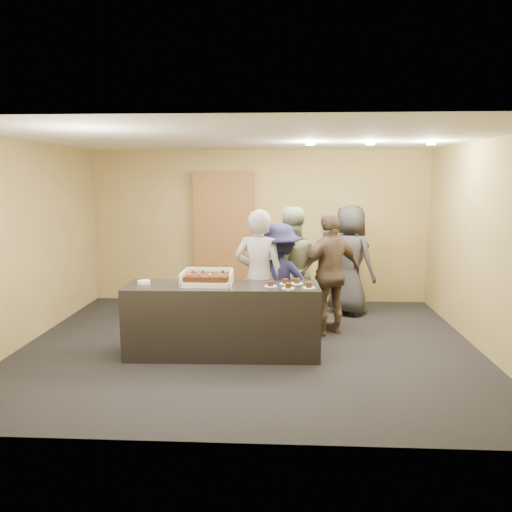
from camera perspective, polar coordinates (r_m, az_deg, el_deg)
name	(u,v)px	position (r m, az deg, el deg)	size (l,w,h in m)	color
room	(249,245)	(6.47, -0.81, 1.24)	(6.04, 6.00, 2.70)	black
serving_counter	(223,320)	(6.32, -3.83, -7.30)	(2.40, 0.70, 0.90)	black
storage_cabinet	(224,237)	(8.93, -3.70, 2.16)	(1.06, 0.15, 2.33)	brown
cake_box	(207,281)	(6.25, -5.57, -2.85)	(0.62, 0.43, 0.18)	white
sheet_cake	(207,277)	(6.22, -5.61, -2.41)	(0.53, 0.36, 0.11)	black
plate_stack	(144,282)	(6.42, -12.69, -2.93)	(0.16, 0.16, 0.04)	white
slice_a	(271,285)	(6.11, 1.68, -3.28)	(0.15, 0.15, 0.07)	white
slice_b	(285,282)	(6.25, 3.38, -3.02)	(0.15, 0.15, 0.07)	white
slice_c	(288,287)	(6.00, 3.70, -3.52)	(0.15, 0.15, 0.07)	white
slice_d	(297,282)	(6.28, 4.71, -2.97)	(0.15, 0.15, 0.07)	white
slice_e	(309,286)	(6.05, 6.06, -3.44)	(0.15, 0.15, 0.07)	white
person_server_grey	(259,278)	(6.61, 0.34, -2.48)	(0.66, 0.43, 1.81)	#9A999E
person_sage_man	(290,269)	(7.22, 3.86, -1.54)	(0.88, 0.69, 1.81)	#8F9F76
person_navy_man	(279,283)	(6.77, 2.62, -3.08)	(1.04, 0.60, 1.61)	#161739
person_brown_extra	(330,273)	(7.15, 8.50, -1.99)	(1.03, 0.43, 1.75)	brown
person_dark_suit	(350,260)	(8.24, 10.64, -0.46)	(0.87, 0.57, 1.79)	#28282D
ceiling_spotlights	(370,143)	(7.01, 12.94, 12.43)	(1.72, 0.12, 0.03)	#FFEAC6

